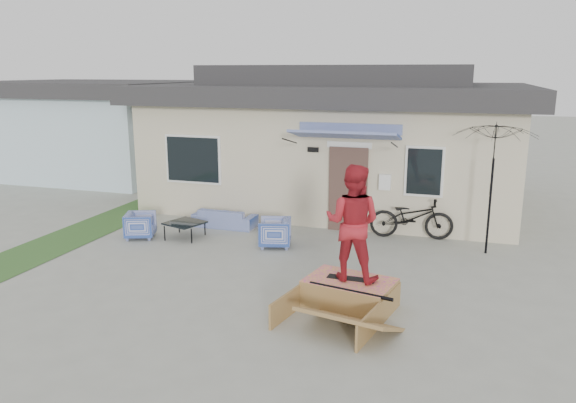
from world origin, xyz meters
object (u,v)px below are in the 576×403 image
(armchair_right, at_px, (275,231))
(skate_ramp, at_px, (350,293))
(skater, at_px, (353,221))
(coffee_table, at_px, (185,230))
(bicycle, at_px, (412,213))
(loveseat, at_px, (225,215))
(patio_umbrella, at_px, (492,175))
(skateboard, at_px, (351,278))
(armchair_left, at_px, (140,224))

(armchair_right, xyz_separation_m, skate_ramp, (2.29, -2.76, -0.12))
(skate_ramp, distance_m, skater, 1.26)
(coffee_table, height_order, skater, skater)
(skate_ramp, xyz_separation_m, skater, (0.01, 0.05, 1.26))
(bicycle, bearing_deg, armchair_right, 111.19)
(coffee_table, relative_size, skater, 0.40)
(bicycle, xyz_separation_m, skater, (-0.59, -4.31, 0.87))
(loveseat, distance_m, armchair_right, 2.10)
(patio_umbrella, distance_m, skater, 4.31)
(skateboard, bearing_deg, skate_ramp, -99.86)
(coffee_table, bearing_deg, armchair_right, 0.65)
(armchair_left, bearing_deg, loveseat, -66.63)
(loveseat, relative_size, armchair_left, 2.37)
(skater, bearing_deg, skateboard, 177.43)
(loveseat, relative_size, coffee_table, 2.06)
(bicycle, bearing_deg, skateboard, 164.49)
(loveseat, bearing_deg, armchair_right, 147.39)
(armchair_left, height_order, skateboard, armchair_left)
(armchair_right, xyz_separation_m, coffee_table, (-2.26, -0.03, -0.16))
(loveseat, height_order, armchair_right, armchair_right)
(loveseat, bearing_deg, armchair_left, 45.41)
(bicycle, relative_size, skateboard, 2.42)
(armchair_left, distance_m, patio_umbrella, 8.07)
(loveseat, height_order, patio_umbrella, patio_umbrella)
(patio_umbrella, bearing_deg, armchair_right, -168.43)
(loveseat, xyz_separation_m, skater, (4.05, -3.87, 1.18))
(skate_ramp, bearing_deg, bicycle, 93.85)
(loveseat, distance_m, skater, 5.72)
(armchair_left, xyz_separation_m, skateboard, (5.57, -2.37, 0.16))
(loveseat, relative_size, skater, 0.83)
(bicycle, relative_size, skate_ramp, 1.02)
(armchair_right, bearing_deg, armchair_left, -98.72)
(armchair_right, height_order, coffee_table, armchair_right)
(armchair_right, xyz_separation_m, skater, (2.30, -2.71, 1.14))
(loveseat, relative_size, bicycle, 0.83)
(skate_ramp, bearing_deg, patio_umbrella, 69.97)
(loveseat, distance_m, armchair_left, 2.14)
(skate_ramp, bearing_deg, loveseat, 147.57)
(armchair_left, height_order, patio_umbrella, patio_umbrella)
(armchair_left, distance_m, skater, 6.16)
(skate_ramp, bearing_deg, skateboard, 90.00)
(armchair_left, height_order, bicycle, bicycle)
(loveseat, xyz_separation_m, patio_umbrella, (6.32, -0.22, 1.43))
(loveseat, bearing_deg, skate_ramp, 136.76)
(armchair_left, distance_m, armchair_right, 3.29)
(loveseat, height_order, skate_ramp, loveseat)
(bicycle, distance_m, skateboard, 4.35)
(armchair_left, distance_m, skate_ramp, 6.06)
(skateboard, bearing_deg, loveseat, 138.12)
(armchair_right, xyz_separation_m, skateboard, (2.30, -2.71, 0.14))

